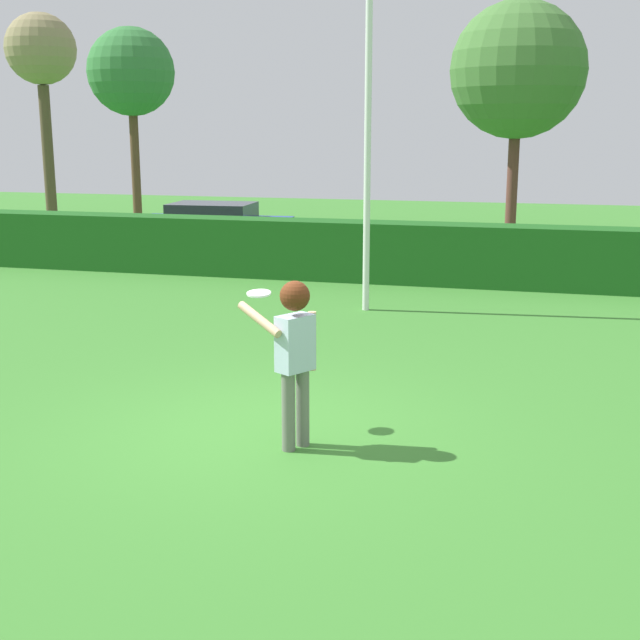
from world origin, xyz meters
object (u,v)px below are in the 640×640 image
(person, at_px, (294,345))
(parked_car_blue, at_px, (213,224))
(maple_tree, at_px, (131,73))
(lamppost, at_px, (368,124))
(frisbee, at_px, (259,293))
(willow_tree, at_px, (518,71))
(bare_elm_tree, at_px, (41,54))

(person, xyz_separation_m, parked_car_blue, (-6.34, 13.65, -0.42))
(person, height_order, maple_tree, maple_tree)
(lamppost, bearing_deg, frisbee, -89.11)
(parked_car_blue, height_order, willow_tree, willow_tree)
(parked_car_blue, height_order, maple_tree, maple_tree)
(person, relative_size, maple_tree, 0.28)
(lamppost, bearing_deg, parked_car_blue, 129.99)
(person, relative_size, bare_elm_tree, 0.25)
(willow_tree, bearing_deg, lamppost, -101.65)
(parked_car_blue, relative_size, maple_tree, 0.68)
(lamppost, xyz_separation_m, maple_tree, (-9.74, 10.42, 1.60))
(frisbee, bearing_deg, willow_tree, 83.01)
(person, xyz_separation_m, willow_tree, (1.48, 17.32, 3.71))
(maple_tree, bearing_deg, person, -58.98)
(willow_tree, bearing_deg, parked_car_blue, -154.84)
(willow_tree, bearing_deg, frisbee, -96.99)
(lamppost, distance_m, willow_tree, 10.76)
(willow_tree, bearing_deg, bare_elm_tree, 173.45)
(person, height_order, lamppost, lamppost)
(frisbee, relative_size, lamppost, 0.04)
(person, distance_m, frisbee, 0.90)
(parked_car_blue, bearing_deg, willow_tree, 25.16)
(willow_tree, height_order, maple_tree, willow_tree)
(lamppost, distance_m, bare_elm_tree, 18.85)
(lamppost, bearing_deg, willow_tree, 78.35)
(frisbee, xyz_separation_m, maple_tree, (-9.84, 16.74, 3.42))
(willow_tree, xyz_separation_m, maple_tree, (-11.89, -0.01, 0.11))
(willow_tree, bearing_deg, person, -94.89)
(person, bearing_deg, frisbee, 134.81)
(bare_elm_tree, bearing_deg, lamppost, -41.14)
(frisbee, relative_size, maple_tree, 0.04)
(frisbee, relative_size, bare_elm_tree, 0.04)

